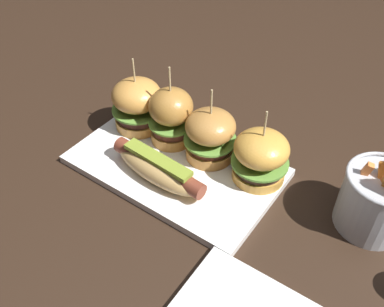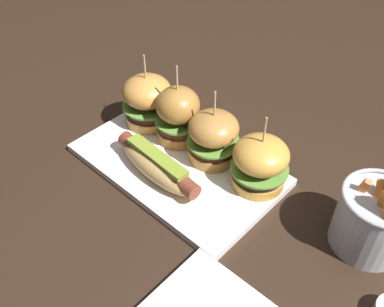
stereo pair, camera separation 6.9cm
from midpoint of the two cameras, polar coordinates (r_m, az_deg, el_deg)
ground_plane at (r=0.74m, az=-4.88°, el=-2.17°), size 3.00×3.00×0.00m
platter_main at (r=0.74m, az=-4.91°, el=-1.78°), size 0.35×0.21×0.01m
hot_dog at (r=0.69m, az=-7.21°, el=-2.20°), size 0.18×0.06×0.05m
slider_far_left at (r=0.79m, az=-9.84°, el=6.51°), size 0.10×0.10×0.14m
slider_center_left at (r=0.75m, az=-5.45°, el=4.99°), size 0.08×0.08×0.15m
slider_center_right at (r=0.71m, az=-0.30°, el=2.40°), size 0.09×0.09×0.14m
slider_far_right at (r=0.68m, az=6.34°, el=-0.50°), size 0.09×0.09×0.13m
fries_bucket at (r=0.66m, az=20.94°, el=-5.96°), size 0.11×0.11×0.15m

